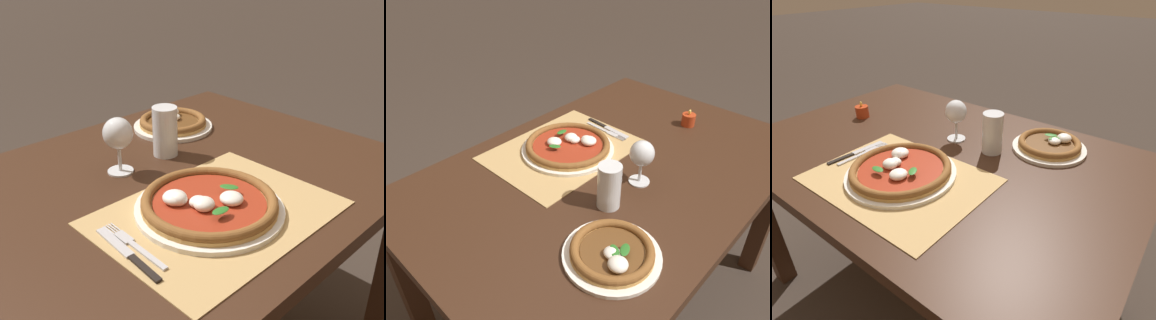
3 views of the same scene
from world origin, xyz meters
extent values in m
cube|color=#382114|center=(0.00, 0.00, 0.72)|extent=(1.41, 0.94, 0.04)
cube|color=#382114|center=(0.65, 0.41, 0.35)|extent=(0.07, 0.07, 0.70)
cube|color=tan|center=(0.04, -0.20, 0.74)|extent=(0.54, 0.40, 0.00)
cylinder|color=silver|center=(0.03, -0.18, 0.75)|extent=(0.34, 0.34, 0.01)
cylinder|color=tan|center=(0.03, -0.18, 0.76)|extent=(0.31, 0.31, 0.01)
torus|color=brown|center=(0.03, -0.18, 0.77)|extent=(0.31, 0.31, 0.02)
cylinder|color=maroon|center=(0.03, -0.18, 0.77)|extent=(0.26, 0.26, 0.00)
ellipsoid|color=white|center=(0.00, -0.18, 0.78)|extent=(0.04, 0.04, 0.03)
ellipsoid|color=white|center=(0.00, -0.19, 0.78)|extent=(0.05, 0.05, 0.03)
ellipsoid|color=white|center=(-0.03, -0.13, 0.78)|extent=(0.06, 0.06, 0.03)
ellipsoid|color=white|center=(-0.03, -0.14, 0.78)|extent=(0.04, 0.04, 0.03)
ellipsoid|color=white|center=(0.06, -0.22, 0.78)|extent=(0.05, 0.05, 0.03)
ellipsoid|color=#286B23|center=(0.09, -0.19, 0.79)|extent=(0.04, 0.05, 0.00)
ellipsoid|color=#286B23|center=(0.00, -0.24, 0.79)|extent=(0.05, 0.03, 0.00)
cylinder|color=silver|center=(0.32, 0.26, 0.75)|extent=(0.26, 0.26, 0.01)
cylinder|color=tan|center=(0.32, 0.26, 0.76)|extent=(0.22, 0.22, 0.01)
torus|color=brown|center=(0.32, 0.26, 0.77)|extent=(0.22, 0.22, 0.02)
cylinder|color=brown|center=(0.32, 0.26, 0.76)|extent=(0.17, 0.17, 0.00)
ellipsoid|color=white|center=(0.34, 0.27, 0.77)|extent=(0.04, 0.05, 0.02)
ellipsoid|color=white|center=(0.36, 0.31, 0.78)|extent=(0.05, 0.05, 0.03)
ellipsoid|color=#286B23|center=(0.33, 0.28, 0.78)|extent=(0.05, 0.05, 0.00)
ellipsoid|color=#286B23|center=(0.31, 0.29, 0.78)|extent=(0.05, 0.04, 0.00)
cylinder|color=silver|center=(0.01, 0.12, 0.74)|extent=(0.07, 0.07, 0.00)
cylinder|color=silver|center=(0.01, 0.12, 0.78)|extent=(0.01, 0.01, 0.06)
ellipsoid|color=silver|center=(0.01, 0.12, 0.85)|extent=(0.08, 0.08, 0.08)
ellipsoid|color=#AD5B14|center=(0.01, 0.12, 0.84)|extent=(0.07, 0.07, 0.05)
cylinder|color=silver|center=(0.17, 0.12, 0.81)|extent=(0.07, 0.07, 0.15)
cylinder|color=black|center=(0.17, 0.12, 0.80)|extent=(0.07, 0.07, 0.12)
cylinder|color=silver|center=(0.17, 0.12, 0.86)|extent=(0.07, 0.07, 0.02)
cube|color=#B7B7BC|center=(-0.18, -0.21, 0.75)|extent=(0.02, 0.12, 0.00)
cube|color=#B7B7BC|center=(-0.17, -0.13, 0.75)|extent=(0.02, 0.05, 0.00)
cylinder|color=#B7B7BC|center=(-0.16, -0.09, 0.75)|extent=(0.00, 0.04, 0.00)
cylinder|color=#B7B7BC|center=(-0.17, -0.09, 0.75)|extent=(0.00, 0.04, 0.00)
cylinder|color=#B7B7BC|center=(-0.18, -0.09, 0.75)|extent=(0.00, 0.04, 0.00)
cylinder|color=#B7B7BC|center=(-0.18, -0.09, 0.75)|extent=(0.00, 0.04, 0.00)
cube|color=black|center=(-0.21, -0.24, 0.75)|extent=(0.02, 0.10, 0.01)
cube|color=#B7B7BC|center=(-0.20, -0.13, 0.75)|extent=(0.03, 0.12, 0.00)
camera|label=1|loc=(-0.61, -0.78, 1.30)|focal=42.00mm
camera|label=2|loc=(0.87, 0.66, 1.50)|focal=35.00mm
camera|label=3|loc=(0.70, -0.73, 1.29)|focal=30.00mm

